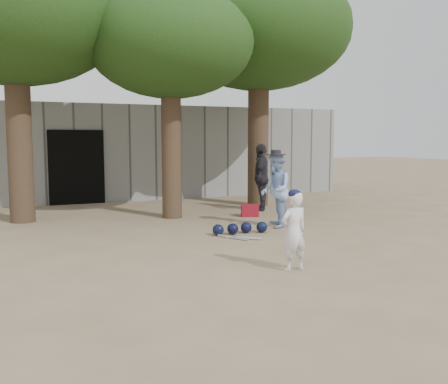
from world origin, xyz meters
name	(u,v)px	position (x,y,z in m)	size (l,w,h in m)	color
ground	(215,256)	(0.00, 0.00, 0.00)	(70.00, 70.00, 0.00)	#937C5E
boy_player	(294,231)	(0.74, -1.26, 0.58)	(0.43, 0.28, 1.17)	white
spectator_blue	(276,190)	(2.28, 2.02, 0.81)	(0.79, 0.62, 1.63)	#92B0E1
spectator_dark	(261,177)	(3.20, 4.43, 0.90)	(1.05, 0.44, 1.80)	#222227
red_bag	(250,210)	(2.45, 3.62, 0.15)	(0.42, 0.32, 0.30)	maroon
back_building	(102,151)	(0.00, 10.33, 1.50)	(16.00, 5.24, 3.00)	gray
helmet_row	(240,228)	(1.22, 1.61, 0.12)	(1.19, 0.31, 0.23)	black
bat_pile	(238,238)	(0.97, 1.16, 0.03)	(0.67, 0.71, 0.06)	silver
tree_row	(166,30)	(0.74, 5.02, 4.69)	(11.40, 5.80, 6.69)	brown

